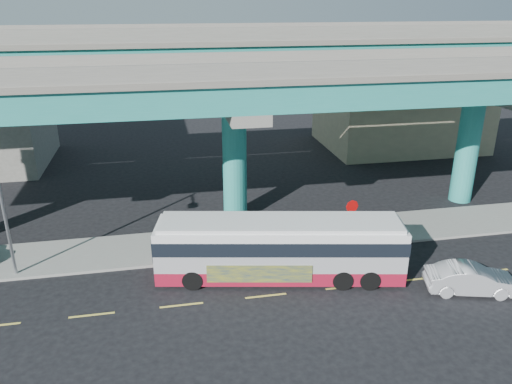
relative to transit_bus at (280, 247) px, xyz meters
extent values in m
plane|color=black|center=(-1.05, -1.30, -1.72)|extent=(120.00, 120.00, 0.00)
cube|color=gray|center=(-1.05, 4.20, -1.65)|extent=(70.00, 4.00, 0.15)
cube|color=#D8C64C|center=(-9.05, -1.60, -1.72)|extent=(2.00, 0.12, 0.01)
cube|color=#D8C64C|center=(-5.05, -1.60, -1.72)|extent=(2.00, 0.12, 0.01)
cube|color=#D8C64C|center=(-1.05, -1.60, -1.72)|extent=(2.00, 0.12, 0.01)
cube|color=#D8C64C|center=(2.95, -1.60, -1.72)|extent=(2.00, 0.12, 0.01)
cube|color=#D8C64C|center=(6.95, -1.60, -1.72)|extent=(2.00, 0.12, 0.01)
cube|color=#D8C64C|center=(10.95, -1.60, -1.72)|extent=(2.00, 0.12, 0.01)
cylinder|color=#228279|center=(-1.05, 7.70, 1.98)|extent=(1.50, 1.50, 7.40)
cube|color=gray|center=(-1.05, 7.70, 5.98)|extent=(2.00, 12.00, 0.60)
cube|color=gray|center=(-1.05, 11.20, 6.88)|extent=(1.80, 5.00, 1.20)
cylinder|color=#228279|center=(14.95, 7.70, 1.98)|extent=(1.50, 1.50, 7.40)
cube|color=gray|center=(14.95, 7.70, 5.98)|extent=(2.00, 12.00, 0.60)
cube|color=gray|center=(14.95, 11.20, 6.88)|extent=(1.80, 5.00, 1.20)
cube|color=#228279|center=(-1.05, 4.20, 6.98)|extent=(52.00, 5.00, 1.40)
cube|color=gray|center=(-1.05, 4.20, 7.83)|extent=(52.00, 5.40, 0.30)
cube|color=gray|center=(-1.05, 1.70, 8.38)|extent=(52.00, 0.25, 0.80)
cube|color=gray|center=(-1.05, 6.70, 8.38)|extent=(52.00, 0.25, 0.80)
cube|color=#228279|center=(-1.05, 11.20, 8.18)|extent=(52.00, 5.00, 1.40)
cube|color=gray|center=(-1.05, 11.20, 9.03)|extent=(52.00, 5.40, 0.30)
cube|color=gray|center=(-1.05, 8.70, 9.58)|extent=(52.00, 0.25, 0.80)
cube|color=gray|center=(-1.05, 13.70, 9.58)|extent=(52.00, 0.25, 0.80)
cube|color=tan|center=(16.95, 21.70, 1.78)|extent=(14.00, 10.00, 7.00)
cube|color=black|center=(16.95, 16.60, 3.88)|extent=(12.00, 0.25, 1.20)
cube|color=maroon|center=(-0.01, 0.01, -1.16)|extent=(12.44, 4.90, 0.71)
cube|color=silver|center=(-0.01, 0.01, -0.05)|extent=(12.44, 4.90, 1.52)
cube|color=black|center=(-0.01, 0.01, 0.46)|extent=(12.51, 4.96, 0.71)
cube|color=silver|center=(-0.01, 0.01, 1.01)|extent=(12.44, 4.90, 0.41)
cube|color=silver|center=(-0.01, 0.01, 1.32)|extent=(12.00, 4.58, 0.20)
cube|color=black|center=(5.97, -1.18, 0.31)|extent=(0.51, 2.30, 1.22)
cube|color=black|center=(-6.00, 1.19, 0.31)|extent=(0.51, 2.30, 1.22)
cube|color=#11274E|center=(-1.27, -1.09, -0.79)|extent=(4.98, 1.03, 0.91)
cylinder|color=black|center=(-4.42, -0.31, -1.22)|extent=(1.05, 0.50, 1.01)
cylinder|color=black|center=(-3.96, 1.98, -1.22)|extent=(1.05, 0.50, 1.01)
cylinder|color=black|center=(2.74, -1.73, -1.22)|extent=(1.05, 0.50, 1.01)
cylinder|color=black|center=(3.20, 0.56, -1.22)|extent=(1.05, 0.50, 1.01)
cylinder|color=black|center=(4.04, -1.99, -1.22)|extent=(1.05, 0.50, 1.01)
cylinder|color=black|center=(4.49, 0.30, -1.22)|extent=(1.05, 0.50, 1.01)
imported|color=#A9AAAE|center=(8.69, -3.14, -1.02)|extent=(3.61, 4.99, 1.40)
cylinder|color=gray|center=(-13.20, 2.70, 1.93)|extent=(0.16, 0.16, 7.00)
cylinder|color=gray|center=(4.88, 2.90, -0.47)|extent=(0.06, 0.06, 2.21)
cylinder|color=#B20A0A|center=(4.88, 2.87, 0.59)|extent=(0.76, 0.11, 0.76)
camera|label=1|loc=(-5.46, -21.51, 11.55)|focal=35.00mm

